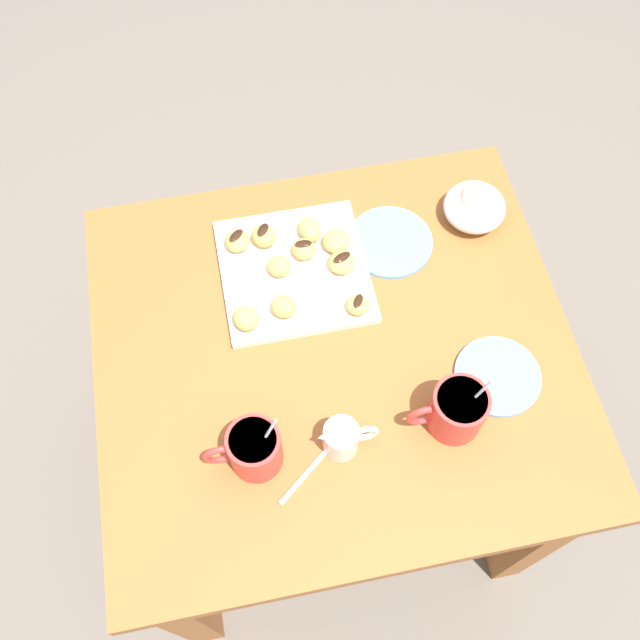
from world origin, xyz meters
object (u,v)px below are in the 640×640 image
saucer_sky_right (390,242)px  dining_table (334,379)px  beignet_0 (279,266)px  cream_pitcher_white (342,438)px  coffee_mug_red_left (456,410)px  beignet_9 (310,230)px  beignet_1 (304,249)px  beignet_2 (284,307)px  coffee_mug_red_right (253,449)px  saucer_sky_left (497,376)px  beignet_7 (237,241)px  beignet_3 (342,262)px  beignet_6 (246,319)px  beignet_5 (264,236)px  beignet_8 (358,305)px  ice_cream_bowl (475,205)px  beignet_4 (337,241)px  pastry_plate_square (294,271)px

saucer_sky_right → dining_table: bearing=52.9°
saucer_sky_right → beignet_0: beignet_0 is taller
cream_pitcher_white → beignet_0: 0.36m
coffee_mug_red_left → beignet_9: coffee_mug_red_left is taller
beignet_1 → beignet_2: (0.06, 0.12, 0.00)m
coffee_mug_red_right → beignet_2: size_ratio=3.10×
saucer_sky_left → beignet_1: size_ratio=3.34×
beignet_9 → beignet_7: bearing=-0.6°
coffee_mug_red_right → saucer_sky_right: size_ratio=0.90×
beignet_3 → beignet_6: beignet_6 is taller
beignet_5 → beignet_9: size_ratio=0.91×
beignet_8 → ice_cream_bowl: bearing=-148.4°
cream_pitcher_white → beignet_5: 0.43m
beignet_8 → beignet_9: size_ratio=0.78×
beignet_6 → beignet_8: 0.21m
dining_table → beignet_4: beignet_4 is taller
beignet_0 → beignet_2: same height
beignet_2 → beignet_3: bearing=-149.1°
coffee_mug_red_left → beignet_5: 0.49m
saucer_sky_left → saucer_sky_right: (0.12, -0.32, 0.00)m
saucer_sky_right → beignet_4: beignet_4 is taller
beignet_2 → saucer_sky_right: bearing=-152.8°
saucer_sky_left → beignet_5: bearing=-44.7°
coffee_mug_red_left → beignet_8: size_ratio=3.54×
pastry_plate_square → coffee_mug_red_right: bearing=69.6°
coffee_mug_red_left → beignet_0: 0.42m
dining_table → coffee_mug_red_left: size_ratio=5.71×
beignet_7 → beignet_8: bearing=137.4°
saucer_sky_right → beignet_2: 0.26m
beignet_2 → beignet_5: size_ratio=0.95×
beignet_0 → beignet_3: beignet_0 is taller
saucer_sky_left → beignet_6: beignet_6 is taller
beignet_0 → beignet_1: 0.06m
beignet_3 → dining_table: bearing=73.9°
dining_table → saucer_sky_right: bearing=-127.1°
pastry_plate_square → beignet_2: size_ratio=5.74×
beignet_8 → pastry_plate_square: bearing=-47.5°
beignet_6 → beignet_9: bearing=-131.5°
cream_pitcher_white → ice_cream_bowl: ice_cream_bowl is taller
beignet_8 → dining_table: bearing=48.6°
saucer_sky_right → beignet_1: size_ratio=3.63×
coffee_mug_red_left → beignet_1: bearing=-63.5°
cream_pitcher_white → beignet_4: (-0.07, -0.39, -0.01)m
coffee_mug_red_left → saucer_sky_right: coffee_mug_red_left is taller
pastry_plate_square → beignet_6: (0.11, 0.10, 0.03)m
saucer_sky_right → beignet_9: beignet_9 is taller
saucer_sky_right → beignet_4: size_ratio=3.05×
pastry_plate_square → coffee_mug_red_right: size_ratio=1.85×
coffee_mug_red_right → beignet_7: coffee_mug_red_right is taller
coffee_mug_red_left → beignet_5: (0.26, -0.42, -0.02)m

